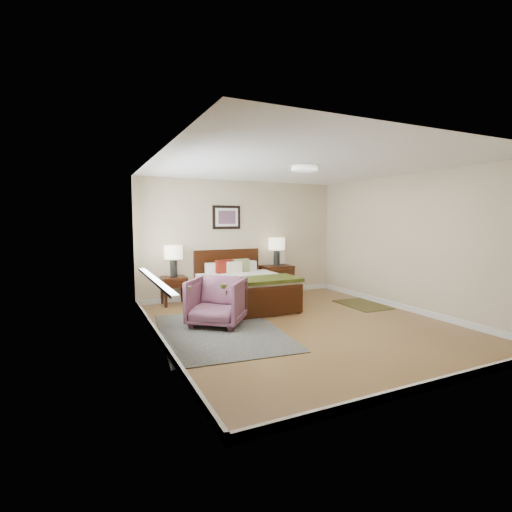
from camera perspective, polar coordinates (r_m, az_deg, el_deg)
name	(u,v)px	position (r m, az deg, el deg)	size (l,w,h in m)	color
floor	(303,324)	(6.08, 7.17, -10.40)	(5.00, 5.00, 0.00)	olive
back_wall	(241,239)	(8.07, -2.27, 2.62)	(4.50, 0.04, 2.50)	#C3B48E
front_wall	(444,264)	(4.00, 26.99, -1.12)	(4.50, 0.04, 2.50)	#C3B48E
left_wall	(158,252)	(5.02, -14.86, 0.58)	(0.04, 5.00, 2.50)	#C3B48E
right_wall	(408,243)	(7.32, 22.35, 1.89)	(0.04, 5.00, 2.50)	#C3B48E
ceiling	(305,166)	(5.90, 7.48, 13.62)	(4.50, 5.00, 0.02)	white
window	(152,240)	(5.71, -15.64, 2.42)	(0.11, 2.72, 1.32)	silver
door	(197,288)	(3.36, -9.01, -4.84)	(0.06, 1.00, 2.18)	silver
ceil_fixture	(305,168)	(5.90, 7.48, 13.28)	(0.44, 0.44, 0.08)	white
bed	(244,282)	(7.17, -1.92, -4.01)	(1.58, 1.90, 1.02)	#331707
wall_art	(227,217)	(7.90, -4.55, 5.95)	(0.62, 0.05, 0.50)	black
nightstand_left	(174,283)	(7.46, -12.47, -4.06)	(0.47, 0.42, 0.56)	#331707
nightstand_right	(277,277)	(8.27, 3.23, -3.28)	(0.66, 0.49, 0.65)	#331707
lamp_left	(173,255)	(7.40, -12.59, 0.18)	(0.35, 0.35, 0.61)	black
lamp_right	(277,246)	(8.20, 3.21, 1.54)	(0.35, 0.35, 0.61)	black
armchair	(217,302)	(5.94, -6.04, -7.00)	(0.81, 0.83, 0.76)	brown
rug_persian	(221,331)	(5.68, -5.47, -11.48)	(1.74, 2.45, 0.01)	#0B1C3A
rug_navy	(362,305)	(7.64, 16.07, -7.20)	(0.71, 1.06, 0.01)	black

